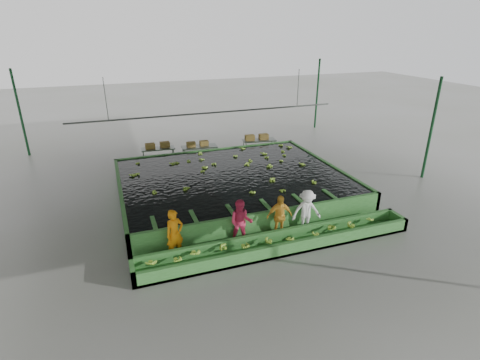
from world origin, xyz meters
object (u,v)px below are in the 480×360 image
object	(u,v)px
flotation_tank	(233,183)
worker_b	(241,223)
sorting_trough	(280,243)
box_stack_left	(158,148)
packing_table_mid	(200,154)
worker_c	(279,216)
packing_table_right	(259,147)
worker_a	(175,234)
box_stack_right	(257,139)
worker_d	(306,211)
box_stack_mid	(198,146)
packing_table_left	(159,155)

from	to	relation	value
flotation_tank	worker_b	bearing A→B (deg)	-104.94
sorting_trough	box_stack_left	distance (m)	10.83
sorting_trough	packing_table_mid	size ratio (longest dim) A/B	5.08
worker_c	sorting_trough	bearing A→B (deg)	-107.49
packing_table_right	worker_a	bearing A→B (deg)	-126.59
packing_table_mid	box_stack_right	world-z (taller)	box_stack_right
worker_d	packing_table_mid	size ratio (longest dim) A/B	0.85
flotation_tank	box_stack_left	size ratio (longest dim) A/B	7.51
packing_table_mid	flotation_tank	bearing A→B (deg)	-85.38
worker_d	packing_table_mid	world-z (taller)	worker_d
box_stack_mid	box_stack_right	world-z (taller)	box_stack_right
worker_b	box_stack_mid	bearing A→B (deg)	109.11
flotation_tank	worker_d	bearing A→B (deg)	-71.80
packing_table_right	box_stack_mid	distance (m)	3.79
packing_table_right	worker_c	bearing A→B (deg)	-108.19
worker_a	box_stack_mid	xyz separation A→B (m)	(3.00, 9.07, 0.04)
box_stack_left	worker_b	bearing A→B (deg)	-81.50
flotation_tank	box_stack_right	size ratio (longest dim) A/B	7.15
box_stack_right	flotation_tank	bearing A→B (deg)	-123.04
packing_table_left	packing_table_mid	distance (m)	2.31
worker_a	worker_d	size ratio (longest dim) A/B	1.02
sorting_trough	packing_table_mid	xyz separation A→B (m)	(-0.38, 9.79, 0.20)
worker_c	packing_table_right	bearing A→B (deg)	75.71
worker_a	worker_c	size ratio (longest dim) A/B	1.04
worker_d	box_stack_right	distance (m)	9.34
box_stack_mid	box_stack_right	bearing A→B (deg)	1.72
worker_d	packing_table_mid	xyz separation A→B (m)	(-1.79, 8.99, -0.39)
worker_b	packing_table_mid	world-z (taller)	worker_b
sorting_trough	box_stack_mid	size ratio (longest dim) A/B	8.22
flotation_tank	sorting_trough	bearing A→B (deg)	-90.00
sorting_trough	worker_b	bearing A→B (deg)	145.12
packing_table_left	worker_c	bearing A→B (deg)	-73.21
packing_table_mid	worker_b	bearing A→B (deg)	-94.88
packing_table_left	box_stack_left	xyz separation A→B (m)	(-0.00, 0.06, 0.42)
packing_table_left	box_stack_left	bearing A→B (deg)	90.66
worker_a	packing_table_left	world-z (taller)	worker_a
sorting_trough	worker_d	bearing A→B (deg)	29.51
sorting_trough	box_stack_right	bearing A→B (deg)	72.36
worker_c	worker_d	size ratio (longest dim) A/B	0.98
worker_b	worker_c	xyz separation A→B (m)	(1.46, 0.00, -0.02)
flotation_tank	box_stack_left	xyz separation A→B (m)	(-2.60, 5.40, 0.38)
packing_table_right	packing_table_left	bearing A→B (deg)	174.84
packing_table_mid	packing_table_right	bearing A→B (deg)	1.77
worker_d	box_stack_left	size ratio (longest dim) A/B	1.26
worker_d	box_stack_mid	distance (m)	9.26
flotation_tank	worker_c	size ratio (longest dim) A/B	6.08
worker_b	box_stack_right	size ratio (longest dim) A/B	1.21
packing_table_left	box_stack_right	bearing A→B (deg)	-4.62
worker_d	worker_b	bearing A→B (deg)	-168.80
worker_b	worker_d	size ratio (longest dim) A/B	1.01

